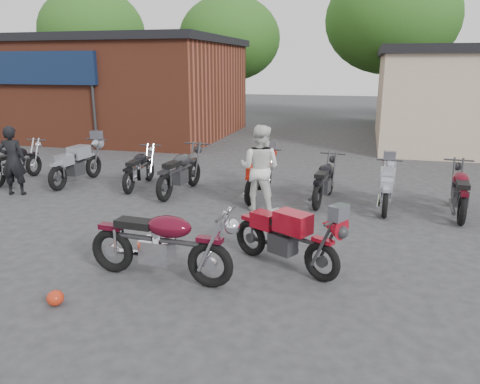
% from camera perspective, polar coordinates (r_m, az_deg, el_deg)
% --- Properties ---
extents(ground, '(90.00, 90.00, 0.00)m').
position_cam_1_polar(ground, '(7.04, -12.35, -11.45)').
color(ground, '#2D2E30').
extents(brick_building, '(12.00, 8.00, 4.00)m').
position_cam_1_polar(brick_building, '(22.96, -16.94, 11.84)').
color(brick_building, brown).
rests_on(brick_building, ground).
extents(tree_0, '(6.56, 6.56, 8.20)m').
position_cam_1_polar(tree_0, '(32.38, -17.43, 16.35)').
color(tree_0, '#234712').
rests_on(tree_0, ground).
extents(tree_1, '(5.92, 5.92, 7.40)m').
position_cam_1_polar(tree_1, '(28.69, -1.28, 16.43)').
color(tree_1, '#234712').
rests_on(tree_1, ground).
extents(tree_2, '(7.04, 7.04, 8.80)m').
position_cam_1_polar(tree_2, '(27.59, 17.86, 17.24)').
color(tree_2, '#234712').
rests_on(tree_2, ground).
extents(vintage_motorcycle, '(2.28, 0.88, 1.30)m').
position_cam_1_polar(vintage_motorcycle, '(6.98, -9.54, -5.69)').
color(vintage_motorcycle, '#4C0919').
rests_on(vintage_motorcycle, ground).
extents(sportbike, '(2.04, 1.52, 1.14)m').
position_cam_1_polar(sportbike, '(7.34, 5.69, -5.14)').
color(sportbike, '#AA0E1E').
rests_on(sportbike, ground).
extents(helmet, '(0.28, 0.28, 0.21)m').
position_cam_1_polar(helmet, '(6.87, -21.59, -11.92)').
color(helmet, '#AD2A12').
rests_on(helmet, ground).
extents(person_dark, '(0.71, 0.56, 1.71)m').
position_cam_1_polar(person_dark, '(12.72, -25.96, 3.46)').
color(person_dark, black).
rests_on(person_dark, ground).
extents(person_light, '(1.01, 0.84, 1.89)m').
position_cam_1_polar(person_light, '(10.17, 2.43, 2.91)').
color(person_light, silver).
rests_on(person_light, ground).
extents(row_bike_0, '(0.67, 1.99, 1.15)m').
position_cam_1_polar(row_bike_0, '(14.19, -25.64, 3.43)').
color(row_bike_0, black).
rests_on(row_bike_0, ground).
extents(row_bike_1, '(0.82, 2.12, 1.21)m').
position_cam_1_polar(row_bike_1, '(13.32, -19.28, 3.52)').
color(row_bike_1, '#90939D').
rests_on(row_bike_1, ground).
extents(row_bike_2, '(0.76, 1.93, 1.09)m').
position_cam_1_polar(row_bike_2, '(12.52, -12.17, 3.06)').
color(row_bike_2, black).
rests_on(row_bike_2, ground).
extents(row_bike_3, '(0.91, 2.20, 1.24)m').
position_cam_1_polar(row_bike_3, '(11.71, -7.29, 2.83)').
color(row_bike_3, '#27272A').
rests_on(row_bike_3, ground).
extents(row_bike_4, '(0.77, 2.02, 1.15)m').
position_cam_1_polar(row_bike_4, '(11.29, 2.39, 2.24)').
color(row_bike_4, red).
rests_on(row_bike_4, ground).
extents(row_bike_5, '(0.86, 2.00, 1.13)m').
position_cam_1_polar(row_bike_5, '(11.07, 10.27, 1.66)').
color(row_bike_5, black).
rests_on(row_bike_5, ground).
extents(row_bike_6, '(0.71, 1.88, 1.07)m').
position_cam_1_polar(row_bike_6, '(10.85, 17.48, 0.77)').
color(row_bike_6, '#9C9FAB').
rests_on(row_bike_6, ground).
extents(row_bike_7, '(0.82, 2.04, 1.15)m').
position_cam_1_polar(row_bike_7, '(10.98, 25.26, 0.39)').
color(row_bike_7, '#4E0915').
rests_on(row_bike_7, ground).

